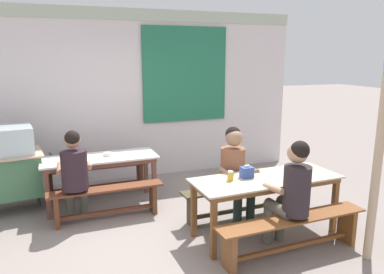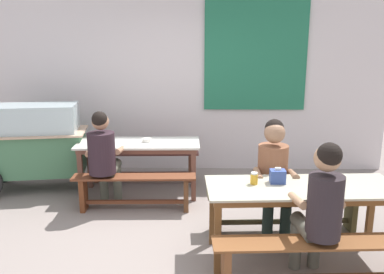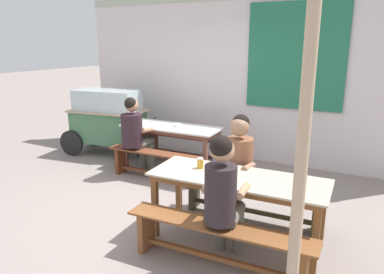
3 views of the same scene
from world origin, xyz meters
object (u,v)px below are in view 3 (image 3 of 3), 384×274
bench_far_back (186,143)px  bench_far_front (154,161)px  wooden_support_post (301,168)px  bench_near_back (251,196)px  soup_bowl (177,125)px  food_cart (107,118)px  person_left_back_turned (135,131)px  tissue_box (221,165)px  person_right_near_table (237,161)px  dining_table_near (238,183)px  condiment_jar (200,163)px  dining_table_far (171,131)px  bench_near_front (218,240)px  person_near_front (223,193)px

bench_far_back → bench_far_front: size_ratio=1.08×
wooden_support_post → bench_near_back: bearing=120.3°
bench_far_front → soup_bowl: soup_bowl is taller
wooden_support_post → soup_bowl: bearing=135.0°
bench_near_back → food_cart: size_ratio=0.98×
person_left_back_turned → tissue_box: bearing=-28.4°
person_right_near_table → food_cart: bearing=157.2°
food_cart → person_left_back_turned: 1.29m
dining_table_near → condiment_jar: condiment_jar is taller
dining_table_near → person_right_near_table: (-0.19, 0.46, 0.07)m
bench_far_back → bench_near_back: (1.78, -1.61, -0.00)m
dining_table_far → bench_far_front: bearing=-88.2°
bench_near_front → condiment_jar: size_ratio=15.72×
person_right_near_table → soup_bowl: person_right_near_table is taller
condiment_jar → soup_bowl: (-1.23, 1.57, -0.03)m
person_left_back_turned → condiment_jar: (1.70, -1.08, 0.08)m
bench_far_back → person_near_front: (1.85, -2.61, 0.44)m
person_right_near_table → condiment_jar: 0.50m
dining_table_near → bench_near_back: (-0.03, 0.54, -0.36)m
dining_table_far → dining_table_near: bearing=-41.8°
bench_near_back → person_left_back_turned: person_left_back_turned is taller
bench_near_back → tissue_box: 0.71m
tissue_box → soup_bowl: size_ratio=1.26×
condiment_jar → wooden_support_post: 1.59m
bench_far_front → person_left_back_turned: 0.57m
bench_far_back → person_right_near_table: size_ratio=1.30×
bench_far_back → condiment_jar: condiment_jar is taller
dining_table_far → bench_far_front: 0.65m
bench_near_back → bench_near_front: bearing=-86.9°
dining_table_far → wooden_support_post: wooden_support_post is taller
tissue_box → condiment_jar: bearing=-171.4°
condiment_jar → soup_bowl: 2.00m
person_right_near_table → tissue_box: (-0.03, -0.38, 0.07)m
dining_table_near → tissue_box: size_ratio=11.99×
bench_far_back → soup_bowl: bearing=-76.3°
dining_table_near → wooden_support_post: (0.78, -0.85, 0.57)m
person_right_near_table → person_left_back_turned: size_ratio=1.01×
bench_near_back → soup_bowl: soup_bowl is taller
food_cart → condiment_jar: bearing=-31.3°
food_cart → soup_bowl: size_ratio=14.48×
bench_far_front → wooden_support_post: (2.56, -1.92, 0.93)m
bench_near_front → tissue_box: (-0.25, 0.62, 0.51)m
dining_table_near → condiment_jar: (-0.45, 0.04, 0.13)m
food_cart → person_near_front: bearing=-33.9°
bench_far_front → wooden_support_post: wooden_support_post is taller
bench_far_front → wooden_support_post: bearing=-36.8°
bench_far_back → person_right_near_table: (1.62, -1.68, 0.43)m
person_left_back_turned → soup_bowl: size_ratio=10.23×
bench_far_back → bench_near_front: same height
bench_near_back → food_cart: bearing=159.4°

